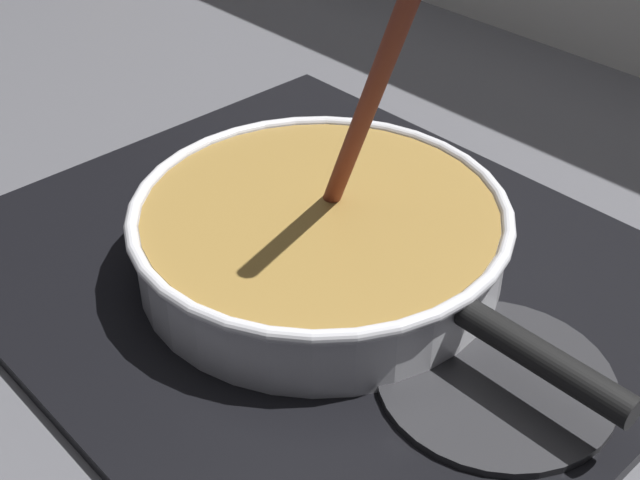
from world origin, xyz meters
The scene contains 5 objects.
ground centered at (0.00, 0.00, -0.02)m, with size 2.40×1.60×0.04m, color #4C4C51.
hob_plate centered at (-0.02, 0.24, 0.01)m, with size 0.56×0.48×0.01m, color black.
burner_ring centered at (-0.02, 0.24, 0.02)m, with size 0.18×0.18×0.01m, color #592D0C.
spare_burner centered at (0.16, 0.24, 0.01)m, with size 0.17×0.17×0.01m, color #262628.
cooking_pan centered at (-0.01, 0.24, 0.05)m, with size 0.43×0.30×0.28m.
Camera 1 is at (0.39, -0.14, 0.44)m, focal length 48.11 mm.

